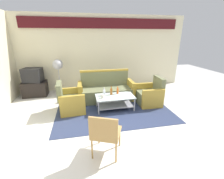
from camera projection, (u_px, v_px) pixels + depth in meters
name	position (u px, v px, depth m)	size (l,w,h in m)	color
ground_plane	(124.00, 126.00, 3.63)	(14.00, 14.00, 0.00)	silver
wall_back	(104.00, 51.00, 5.95)	(6.52, 0.19, 2.80)	beige
rug	(113.00, 109.00, 4.49)	(3.21, 2.28, 0.01)	#2D3856
couch	(106.00, 91.00, 5.06)	(1.81, 0.76, 0.96)	#6B704C
armchair_left	(71.00, 102.00, 4.29)	(0.74, 0.80, 0.85)	#6B704C
armchair_right	(150.00, 95.00, 4.75)	(0.72, 0.78, 0.85)	#6B704C
coffee_table	(115.00, 100.00, 4.41)	(1.10, 0.60, 0.40)	silver
bottle_orange	(118.00, 91.00, 4.52)	(0.06, 0.06, 0.22)	#D85919
bottle_clear	(104.00, 92.00, 4.39)	(0.08, 0.08, 0.24)	silver
bottle_brown	(111.00, 91.00, 4.44)	(0.07, 0.07, 0.26)	brown
cup	(103.00, 96.00, 4.21)	(0.08, 0.08, 0.10)	silver
tv_stand	(35.00, 89.00, 5.41)	(0.80, 0.50, 0.52)	black
television	(33.00, 75.00, 5.24)	(0.66, 0.53, 0.48)	black
pedestal_fan	(58.00, 67.00, 5.36)	(0.36, 0.36, 1.27)	#2D2D33
wicker_chair	(105.00, 132.00, 2.59)	(0.63, 0.63, 0.84)	#AD844C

